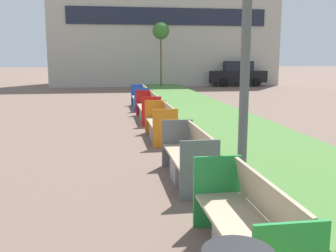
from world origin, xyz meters
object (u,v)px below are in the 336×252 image
at_px(bench_red_frame, 149,109).
at_px(sapling_tree_far, 161,31).
at_px(bench_orange_frame, 161,126).
at_px(parked_car_distant, 237,74).
at_px(bench_green_frame, 247,234).
at_px(bench_grey_frame, 189,160).
at_px(bench_blue_frame, 141,99).

bearing_deg(bench_red_frame, sapling_tree_far, 80.44).
distance_m(bench_orange_frame, parked_car_distant, 20.24).
relative_size(bench_green_frame, bench_orange_frame, 1.07).
relative_size(bench_grey_frame, bench_orange_frame, 1.03).
bearing_deg(bench_grey_frame, bench_green_frame, -89.98).
distance_m(bench_orange_frame, bench_red_frame, 3.29).
height_order(bench_grey_frame, bench_red_frame, same).
distance_m(bench_green_frame, bench_orange_frame, 6.55).
relative_size(bench_red_frame, sapling_tree_far, 0.56).
height_order(sapling_tree_far, parked_car_distant, sapling_tree_far).
bearing_deg(bench_blue_frame, bench_grey_frame, -90.01).
bearing_deg(bench_grey_frame, bench_blue_frame, 89.99).
bearing_deg(bench_blue_frame, bench_red_frame, -89.93).
xyz_separation_m(bench_red_frame, bench_blue_frame, (-0.00, 3.32, -0.01)).
relative_size(bench_grey_frame, bench_blue_frame, 0.94).
relative_size(bench_orange_frame, parked_car_distant, 0.46).
bearing_deg(bench_green_frame, bench_grey_frame, 90.02).
height_order(bench_blue_frame, parked_car_distant, parked_car_distant).
distance_m(bench_red_frame, sapling_tree_far, 13.76).
height_order(bench_grey_frame, sapling_tree_far, sapling_tree_far).
relative_size(bench_grey_frame, bench_red_frame, 0.81).
relative_size(bench_grey_frame, parked_car_distant, 0.47).
xyz_separation_m(bench_green_frame, bench_red_frame, (0.00, 9.83, 0.01)).
xyz_separation_m(bench_green_frame, sapling_tree_far, (2.22, 22.97, 3.47)).
distance_m(bench_red_frame, parked_car_distant, 17.29).
distance_m(bench_green_frame, parked_car_distant, 26.36).
relative_size(bench_green_frame, sapling_tree_far, 0.47).
bearing_deg(bench_red_frame, bench_orange_frame, -90.11).
height_order(bench_orange_frame, bench_red_frame, same).
xyz_separation_m(bench_grey_frame, bench_orange_frame, (-0.00, 3.58, -0.00)).
relative_size(bench_blue_frame, parked_car_distant, 0.51).
relative_size(bench_blue_frame, sapling_tree_far, 0.48).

